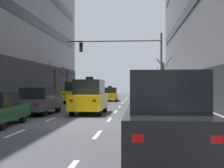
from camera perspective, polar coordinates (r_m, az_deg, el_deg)
ground_plane at (r=15.06m, az=-7.46°, el=-7.47°), size 120.00×120.00×0.00m
sidewalk_right at (r=15.11m, az=17.80°, el=-7.17°), size 3.28×80.00×0.14m
lane_stripe_l1_s3 at (r=12.70m, az=-17.69°, el=-8.81°), size 0.16×2.00×0.01m
lane_stripe_l1_s4 at (r=17.38m, az=-11.36°, el=-6.47°), size 0.16×2.00×0.01m
lane_stripe_l1_s5 at (r=22.21m, az=-7.77°, el=-5.10°), size 0.16×2.00×0.01m
lane_stripe_l1_s6 at (r=27.10m, az=-5.47°, el=-4.21°), size 0.16×2.00×0.01m
lane_stripe_l1_s7 at (r=32.02m, az=-3.89°, el=-3.59°), size 0.16×2.00×0.01m
lane_stripe_l1_s8 at (r=36.96m, az=-2.73°, el=-3.13°), size 0.16×2.00×0.01m
lane_stripe_l1_s9 at (r=41.92m, az=-1.84°, el=-2.78°), size 0.16×2.00×0.01m
lane_stripe_l1_s10 at (r=46.89m, az=-1.14°, el=-2.50°), size 0.16×2.00×0.01m
lane_stripe_l2_s3 at (r=11.86m, az=-2.73°, el=-9.44°), size 0.16×2.00×0.01m
lane_stripe_l2_s4 at (r=16.78m, az=-0.50°, el=-6.70°), size 0.16×2.00×0.01m
lane_stripe_l2_s5 at (r=21.74m, az=0.70°, el=-5.21°), size 0.16×2.00×0.01m
lane_stripe_l2_s6 at (r=26.72m, az=1.46°, el=-4.27°), size 0.16×2.00×0.01m
lane_stripe_l2_s7 at (r=31.70m, az=1.97°, el=-3.62°), size 0.16×2.00×0.01m
lane_stripe_l2_s8 at (r=36.69m, az=2.35°, el=-3.15°), size 0.16×2.00×0.01m
lane_stripe_l2_s9 at (r=41.68m, az=2.63°, el=-2.79°), size 0.16×2.00×0.01m
lane_stripe_l2_s10 at (r=46.67m, az=2.86°, el=-2.51°), size 0.16×2.00×0.01m
car_driving_0 at (r=20.32m, az=-13.62°, el=-3.14°), size 2.12×4.73×1.75m
taxi_driving_1 at (r=20.05m, az=-4.24°, el=-2.42°), size 2.00×4.69×2.45m
taxi_driving_2 at (r=35.84m, az=-0.37°, el=-1.95°), size 1.98×4.38×1.79m
taxi_driving_3 at (r=32.12m, az=-6.88°, el=-1.61°), size 1.92×4.59×2.41m
car_parked_0 at (r=7.68m, az=9.96°, el=-6.19°), size 1.95×4.61×2.23m
car_parked_1 at (r=13.93m, az=7.60°, el=-3.46°), size 1.96×4.64×2.24m
car_parked_2 at (r=20.80m, az=6.65°, el=-2.60°), size 1.79×4.28×2.07m
traffic_signal_0 at (r=27.24m, az=3.82°, el=5.18°), size 8.56×0.35×6.38m
street_tree_0 at (r=35.34m, az=-10.70°, el=0.08°), size 1.50×1.55×4.58m
street_tree_1 at (r=35.94m, az=9.58°, el=0.95°), size 1.90×1.90×5.09m
street_tree_2 at (r=41.30m, az=-8.45°, el=0.35°), size 2.07×2.12×4.26m
pedestrian_0 at (r=16.23m, az=13.72°, el=-3.08°), size 0.22×0.53×1.64m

